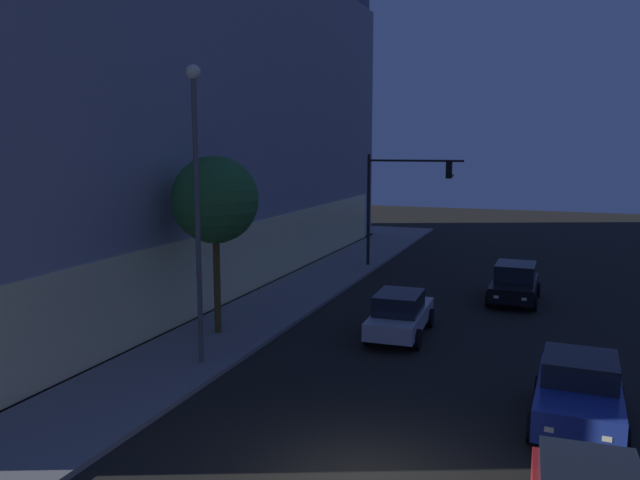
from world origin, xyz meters
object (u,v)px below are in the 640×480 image
object	(u,v)px
car_blue	(579,392)
car_black	(515,283)
sidewalk_tree	(215,200)
street_lamp_sidewalk	(196,183)
modern_building	(79,89)
car_silver	(400,314)
traffic_light_far_corner	(398,190)

from	to	relation	value
car_blue	car_black	xyz separation A→B (m)	(12.66, 2.25, -0.01)
sidewalk_tree	car_black	xyz separation A→B (m)	(9.24, -9.84, -4.13)
street_lamp_sidewalk	car_black	world-z (taller)	street_lamp_sidewalk
modern_building	sidewalk_tree	xyz separation A→B (m)	(-7.85, -12.56, -4.89)
street_lamp_sidewalk	car_black	distance (m)	15.83
car_silver	car_blue	bearing A→B (deg)	-134.41
car_silver	car_black	size ratio (longest dim) A/B	1.08
car_blue	car_black	distance (m)	12.86
traffic_light_far_corner	car_silver	size ratio (longest dim) A/B	1.36
street_lamp_sidewalk	sidewalk_tree	bearing A→B (deg)	20.31
sidewalk_tree	car_silver	bearing A→B (deg)	-69.68
car_black	modern_building	bearing A→B (deg)	93.55
street_lamp_sidewalk	car_silver	bearing A→B (deg)	-43.86
traffic_light_far_corner	car_black	size ratio (longest dim) A/B	1.46
traffic_light_far_corner	car_silver	xyz separation A→B (m)	(-12.47, -3.11, -3.62)
traffic_light_far_corner	car_silver	bearing A→B (deg)	-165.99
car_blue	car_black	size ratio (longest dim) A/B	0.99
sidewalk_tree	street_lamp_sidewalk	bearing A→B (deg)	-159.69
sidewalk_tree	car_silver	world-z (taller)	sidewalk_tree
modern_building	traffic_light_far_corner	bearing A→B (deg)	-66.16
car_silver	car_black	bearing A→B (deg)	-27.46
sidewalk_tree	traffic_light_far_corner	bearing A→B (deg)	-11.94
sidewalk_tree	car_blue	distance (m)	13.23
street_lamp_sidewalk	modern_building	bearing A→B (deg)	51.54
modern_building	car_silver	bearing A→B (deg)	-106.41
modern_building	car_blue	world-z (taller)	modern_building
sidewalk_tree	car_silver	distance (m)	7.83
modern_building	car_black	xyz separation A→B (m)	(1.39, -22.40, -9.03)
car_blue	car_black	bearing A→B (deg)	10.10
modern_building	car_blue	bearing A→B (deg)	-114.57
modern_building	car_black	distance (m)	24.19
car_blue	modern_building	bearing A→B (deg)	65.43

